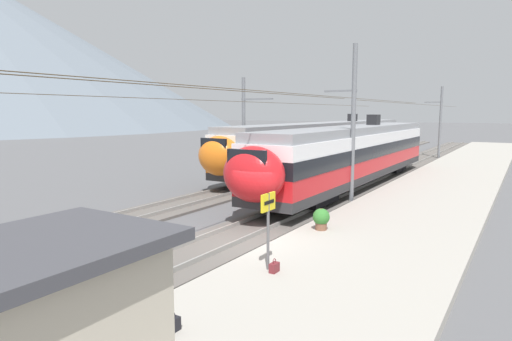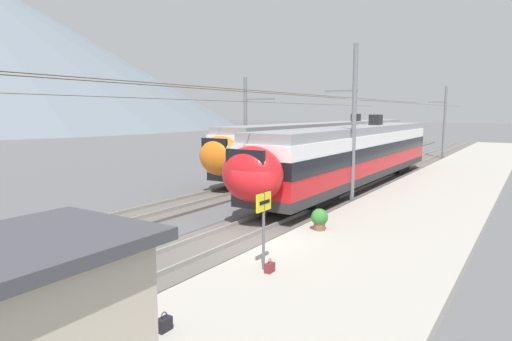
# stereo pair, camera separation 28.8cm
# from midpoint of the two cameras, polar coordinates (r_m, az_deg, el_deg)

# --- Properties ---
(ground_plane) EXTENTS (400.00, 400.00, 0.00)m
(ground_plane) POSITION_cam_midpoint_polar(r_m,az_deg,el_deg) (16.01, -1.69, -9.55)
(ground_plane) COLOR #565659
(platform_slab) EXTENTS (120.00, 6.01, 0.30)m
(platform_slab) POSITION_cam_midpoint_polar(r_m,az_deg,el_deg) (14.23, 12.27, -11.30)
(platform_slab) COLOR #A39E93
(platform_slab) RESTS_ON ground
(track_near) EXTENTS (120.00, 3.00, 0.28)m
(track_near) POSITION_cam_midpoint_polar(r_m,az_deg,el_deg) (16.44, -4.10, -8.86)
(track_near) COLOR #5B5651
(track_near) RESTS_ON ground
(track_far) EXTENTS (120.00, 3.00, 0.28)m
(track_far) POSITION_cam_midpoint_polar(r_m,az_deg,el_deg) (20.12, -17.13, -6.11)
(track_far) COLOR #5B5651
(track_far) RESTS_ON ground
(train_near_platform) EXTENTS (24.30, 2.94, 4.27)m
(train_near_platform) POSITION_cam_midpoint_polar(r_m,az_deg,el_deg) (27.60, 12.11, 2.23)
(train_near_platform) COLOR #2D2D30
(train_near_platform) RESTS_ON track_near
(train_far_track) EXTENTS (33.89, 2.88, 4.27)m
(train_far_track) POSITION_cam_midpoint_polar(r_m,az_deg,el_deg) (38.90, 9.40, 3.82)
(train_far_track) COLOR #2D2D30
(train_far_track) RESTS_ON track_far
(catenary_mast_mid) EXTENTS (41.77, 1.76, 8.12)m
(catenary_mast_mid) POSITION_cam_midpoint_polar(r_m,az_deg,el_deg) (23.12, 11.92, 6.12)
(catenary_mast_mid) COLOR slate
(catenary_mast_mid) RESTS_ON ground
(catenary_mast_east) EXTENTS (41.77, 1.76, 7.24)m
(catenary_mast_east) POSITION_cam_midpoint_polar(r_m,az_deg,el_deg) (47.93, 22.50, 5.91)
(catenary_mast_east) COLOR slate
(catenary_mast_east) RESTS_ON ground
(catenary_mast_far_side) EXTENTS (41.77, 2.47, 7.08)m
(catenary_mast_far_side) POSITION_cam_midpoint_polar(r_m,az_deg,el_deg) (30.57, -1.61, 5.75)
(catenary_mast_far_side) COLOR slate
(catenary_mast_far_side) RESTS_ON ground
(platform_sign) EXTENTS (0.70, 0.08, 2.19)m
(platform_sign) POSITION_cam_midpoint_polar(r_m,az_deg,el_deg) (12.28, 0.91, -5.62)
(platform_sign) COLOR #59595B
(platform_sign) RESTS_ON platform_slab
(passenger_walking) EXTENTS (0.53, 0.22, 1.69)m
(passenger_walking) POSITION_cam_midpoint_polar(r_m,az_deg,el_deg) (8.77, -16.42, -16.04)
(passenger_walking) COLOR #383842
(passenger_walking) RESTS_ON platform_slab
(handbag_beside_passenger) EXTENTS (0.32, 0.18, 0.41)m
(handbag_beside_passenger) POSITION_cam_midpoint_polar(r_m,az_deg,el_deg) (9.60, -11.66, -18.98)
(handbag_beside_passenger) COLOR black
(handbag_beside_passenger) RESTS_ON platform_slab
(handbag_near_sign) EXTENTS (0.32, 0.18, 0.39)m
(handbag_near_sign) POSITION_cam_midpoint_polar(r_m,az_deg,el_deg) (12.49, 1.71, -12.44)
(handbag_near_sign) COLOR maroon
(handbag_near_sign) RESTS_ON platform_slab
(potted_plant_platform_edge) EXTENTS (0.64, 0.64, 0.82)m
(potted_plant_platform_edge) POSITION_cam_midpoint_polar(r_m,az_deg,el_deg) (16.81, 7.96, -6.09)
(potted_plant_platform_edge) COLOR brown
(potted_plant_platform_edge) RESTS_ON platform_slab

